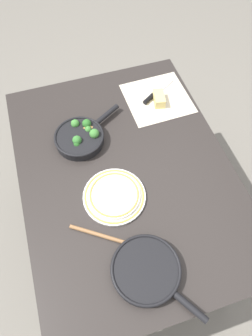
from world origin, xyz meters
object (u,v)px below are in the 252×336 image
(grater_knife, at_px, (154,94))
(dinner_plate_stack, at_px, (114,196))
(skillet_eggs, at_px, (147,270))
(wooden_spoon, at_px, (122,242))
(skillet_broccoli, at_px, (81,137))
(cheese_block, at_px, (159,99))

(grater_knife, bearing_deg, dinner_plate_stack, -158.88)
(skillet_eggs, bearing_deg, wooden_spoon, 168.76)
(skillet_broccoli, relative_size, dinner_plate_stack, 1.32)
(cheese_block, bearing_deg, skillet_broccoli, 105.19)
(grater_knife, distance_m, cheese_block, 0.05)
(skillet_eggs, relative_size, dinner_plate_stack, 1.34)
(skillet_broccoli, xyz_separation_m, cheese_block, (0.11, -0.42, -0.00))
(cheese_block, bearing_deg, wooden_spoon, 148.50)
(skillet_broccoli, height_order, dinner_plate_stack, skillet_broccoli)
(skillet_eggs, xyz_separation_m, grater_knife, (0.81, -0.33, -0.01))
(wooden_spoon, distance_m, grater_knife, 0.78)
(wooden_spoon, height_order, dinner_plate_stack, dinner_plate_stack)
(wooden_spoon, relative_size, grater_knife, 1.43)
(skillet_broccoli, relative_size, cheese_block, 3.33)
(skillet_broccoli, height_order, skillet_eggs, skillet_broccoli)
(skillet_eggs, xyz_separation_m, wooden_spoon, (0.13, 0.05, -0.01))
(wooden_spoon, xyz_separation_m, grater_knife, (0.68, -0.38, 0.00))
(cheese_block, height_order, dinner_plate_stack, cheese_block)
(wooden_spoon, distance_m, cheese_block, 0.74)
(skillet_broccoli, xyz_separation_m, dinner_plate_stack, (-0.32, -0.06, -0.01))
(skillet_eggs, height_order, cheese_block, cheese_block)
(grater_knife, distance_m, dinner_plate_stack, 0.60)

